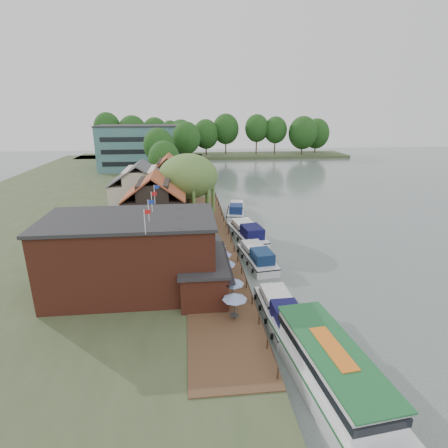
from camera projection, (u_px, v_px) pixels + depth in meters
name	position (u px, v px, depth m)	size (l,w,h in m)	color
ground	(293.00, 285.00, 36.37)	(260.00, 260.00, 0.00)	#4D5A58
land_bank	(86.00, 203.00, 66.28)	(50.00, 140.00, 1.00)	#384728
quay_deck	(210.00, 244.00, 44.69)	(6.00, 50.00, 0.10)	#47301E
quay_rail	(231.00, 238.00, 45.29)	(0.20, 49.00, 1.00)	black
pub	(153.00, 253.00, 32.58)	(20.00, 11.00, 7.30)	maroon
hotel_block	(146.00, 148.00, 98.04)	(25.40, 12.40, 12.30)	#38666B
cottage_a	(155.00, 206.00, 46.46)	(8.60, 7.60, 8.50)	black
cottage_b	(141.00, 190.00, 55.60)	(9.60, 8.60, 8.50)	beige
cottage_c	(169.00, 178.00, 64.50)	(7.60, 7.60, 8.50)	black
willow	(189.00, 189.00, 51.32)	(8.60, 8.60, 10.43)	#476B2D
umbrella_0	(235.00, 306.00, 28.27)	(2.04, 2.04, 2.38)	navy
umbrella_1	(232.00, 290.00, 30.73)	(2.06, 2.06, 2.38)	#1B4799
umbrella_2	(224.00, 270.00, 34.53)	(2.24, 2.24, 2.38)	#1B3B95
umbrella_3	(221.00, 260.00, 36.82)	(2.27, 2.27, 2.38)	navy
umbrella_4	(216.00, 252.00, 39.02)	(2.17, 2.17, 2.38)	#1C479B
cruiser_0	(280.00, 308.00, 30.06)	(3.14, 9.73, 2.35)	white
cruiser_1	(257.00, 254.00, 41.18)	(3.09, 9.57, 2.31)	silver
cruiser_2	(247.00, 231.00, 48.58)	(3.47, 10.72, 2.63)	white
cruiser_3	(236.00, 209.00, 59.95)	(3.12, 9.65, 2.33)	silver
tour_boat	(336.00, 376.00, 21.80)	(4.16, 14.79, 3.23)	silver
swan	(307.00, 343.00, 27.07)	(0.44, 0.44, 0.44)	white
bank_tree_0	(165.00, 167.00, 70.83)	(6.35, 6.35, 10.53)	#143811
bank_tree_1	(159.00, 156.00, 79.20)	(6.82, 6.82, 12.55)	#143811
bank_tree_2	(187.00, 150.00, 86.98)	(6.87, 6.87, 13.63)	#143811
bank_tree_3	(177.00, 145.00, 104.83)	(8.45, 8.45, 12.60)	#143811
bank_tree_4	(181.00, 141.00, 113.43)	(6.73, 6.73, 13.03)	#143811
bank_tree_5	(171.00, 139.00, 123.04)	(6.04, 6.04, 12.76)	#143811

